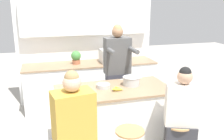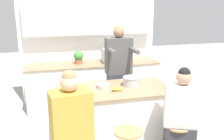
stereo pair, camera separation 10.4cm
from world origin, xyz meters
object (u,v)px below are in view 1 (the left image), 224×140
person_seated_near (181,125)px  person_wrapped_blanket (74,136)px  kitchen_island (114,118)px  cooking_pot (131,81)px  microwave (113,56)px  fruit_bowl (74,84)px  banana_bunch (117,89)px  potted_plant (76,57)px  person_cooking (117,78)px  coffee_cup_near (77,96)px

person_seated_near → person_wrapped_blanket: bearing=-157.7°
kitchen_island → person_seated_near: (0.67, -0.71, 0.15)m
cooking_pot → microwave: (0.17, 1.56, 0.05)m
person_wrapped_blanket → fruit_bowl: (0.14, 0.94, 0.29)m
cooking_pot → microwave: 1.57m
person_seated_near → cooking_pot: bearing=138.4°
person_wrapped_blanket → microwave: person_wrapped_blanket is taller
kitchen_island → banana_bunch: size_ratio=9.16×
kitchen_island → cooking_pot: (0.29, 0.07, 0.52)m
person_wrapped_blanket → cooking_pot: bearing=29.7°
person_seated_near → potted_plant: (-0.96, 2.38, 0.42)m
person_wrapped_blanket → potted_plant: (0.37, 2.38, 0.37)m
person_seated_near → microwave: person_seated_near is taller
cooking_pot → microwave: size_ratio=0.68×
kitchen_island → microwave: microwave is taller
fruit_bowl → microwave: microwave is taller
fruit_bowl → potted_plant: size_ratio=0.72×
banana_bunch → potted_plant: (-0.31, 1.76, 0.09)m
person_wrapped_blanket → fruit_bowl: size_ratio=7.45×
fruit_bowl → microwave: size_ratio=0.39×
cooking_pot → person_cooking: bearing=92.9°
person_cooking → potted_plant: bearing=118.3°
person_wrapped_blanket → banana_bunch: size_ratio=8.14×
fruit_bowl → banana_bunch: size_ratio=1.09×
fruit_bowl → banana_bunch: fruit_bowl is taller
person_wrapped_blanket → kitchen_island: bearing=37.5°
person_wrapped_blanket → fruit_bowl: person_wrapped_blanket is taller
cooking_pot → coffee_cup_near: (-0.85, -0.34, -0.02)m
cooking_pot → fruit_bowl: cooking_pot is taller
cooking_pot → banana_bunch: bearing=-148.8°
microwave → person_seated_near: bearing=-84.7°
coffee_cup_near → potted_plant: size_ratio=0.43×
person_wrapped_blanket → coffee_cup_near: bearing=67.7°
person_seated_near → potted_plant: 2.60m
coffee_cup_near → potted_plant: 1.96m
potted_plant → person_cooking: bearing=-61.5°
kitchen_island → cooking_pot: bearing=13.3°
coffee_cup_near → banana_bunch: (0.58, 0.18, -0.02)m
microwave → potted_plant: 0.74m
potted_plant → coffee_cup_near: bearing=-98.0°
person_seated_near → person_cooking: bearing=129.0°
cooking_pot → banana_bunch: cooking_pot is taller
coffee_cup_near → potted_plant: potted_plant is taller
person_cooking → person_seated_near: (0.41, -1.37, -0.25)m
banana_bunch → potted_plant: size_ratio=0.66×
person_seated_near → fruit_bowl: 1.56m
fruit_bowl → coffee_cup_near: 0.51m
person_wrapped_blanket → potted_plant: 2.43m
microwave → potted_plant: (-0.74, 0.04, 0.01)m
kitchen_island → potted_plant: size_ratio=6.02×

